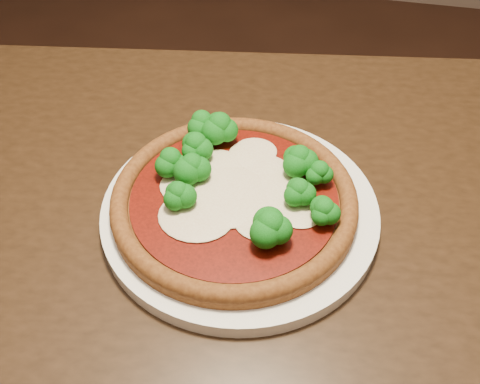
# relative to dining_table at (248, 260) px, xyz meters

# --- Properties ---
(floor) EXTENTS (4.00, 4.00, 0.00)m
(floor) POSITION_rel_dining_table_xyz_m (-0.12, 0.18, -0.65)
(floor) COLOR black
(floor) RESTS_ON ground
(dining_table) EXTENTS (1.39, 0.90, 0.75)m
(dining_table) POSITION_rel_dining_table_xyz_m (0.00, 0.00, 0.00)
(dining_table) COLOR black
(dining_table) RESTS_ON floor
(plate) EXTENTS (0.32, 0.32, 0.02)m
(plate) POSITION_rel_dining_table_xyz_m (-0.01, -0.01, 0.11)
(plate) COLOR white
(plate) RESTS_ON dining_table
(pizza) EXTENTS (0.28, 0.28, 0.06)m
(pizza) POSITION_rel_dining_table_xyz_m (-0.02, -0.01, 0.14)
(pizza) COLOR brown
(pizza) RESTS_ON plate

